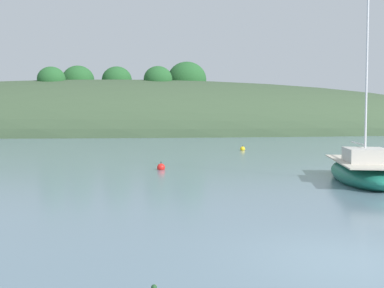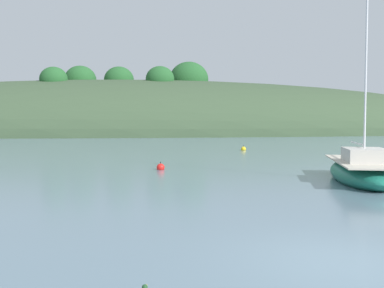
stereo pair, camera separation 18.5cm
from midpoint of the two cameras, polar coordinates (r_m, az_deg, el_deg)
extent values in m
plane|color=slate|center=(9.34, 18.95, -13.88)|extent=(400.00, 400.00, 0.00)
ellipsoid|color=#384C33|center=(86.28, -5.95, 1.22)|extent=(150.00, 36.00, 20.27)
ellipsoid|color=#235628|center=(86.15, -9.46, 7.92)|extent=(5.50, 5.00, 5.00)
ellipsoid|color=#235628|center=(82.47, -4.35, 8.11)|extent=(5.13, 4.67, 4.67)
ellipsoid|color=#235628|center=(88.05, -14.14, 7.77)|extent=(5.92, 5.39, 5.39)
ellipsoid|color=#235628|center=(90.32, -0.70, 8.08)|extent=(7.66, 6.97, 6.97)
ellipsoid|color=#235628|center=(82.91, -17.28, 7.75)|extent=(4.80, 4.37, 4.37)
ellipsoid|color=#196B56|center=(21.48, 20.39, -3.48)|extent=(4.68, 7.86, 1.19)
cube|color=beige|center=(21.43, 20.42, -2.06)|extent=(4.31, 7.23, 0.06)
cube|color=beige|center=(20.82, 20.76, -1.36)|extent=(2.29, 2.77, 0.62)
cylinder|color=silver|center=(21.22, 20.87, 11.40)|extent=(0.09, 0.09, 9.98)
cylinder|color=silver|center=(22.55, 19.86, 0.07)|extent=(1.02, 3.00, 0.07)
sphere|color=red|center=(24.69, -4.12, -2.96)|extent=(0.44, 0.44, 0.44)
cylinder|color=black|center=(24.67, -4.12, -2.33)|extent=(0.04, 0.04, 0.10)
sphere|color=yellow|center=(40.59, 6.23, -0.62)|extent=(0.44, 0.44, 0.44)
cylinder|color=black|center=(40.57, 6.23, -0.24)|extent=(0.04, 0.04, 0.10)
sphere|color=#1E4723|center=(7.25, -5.55, -17.46)|extent=(0.09, 0.09, 0.09)
cone|color=gold|center=(7.31, -5.41, -17.33)|extent=(0.05, 0.05, 0.04)
camera|label=1|loc=(0.09, -90.19, -0.01)|focal=42.54mm
camera|label=2|loc=(0.09, 89.81, 0.01)|focal=42.54mm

